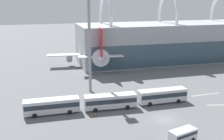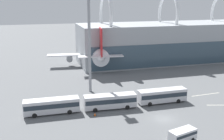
{
  "view_description": "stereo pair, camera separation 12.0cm",
  "coord_description": "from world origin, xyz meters",
  "views": [
    {
      "loc": [
        -24.66,
        -48.21,
        24.16
      ],
      "look_at": [
        -3.67,
        26.36,
        4.0
      ],
      "focal_mm": 45.0,
      "sensor_mm": 36.0,
      "label": 1
    },
    {
      "loc": [
        -24.54,
        -48.24,
        24.16
      ],
      "look_at": [
        -3.67,
        26.36,
        4.0
      ],
      "focal_mm": 45.0,
      "sensor_mm": 36.0,
      "label": 2
    }
  ],
  "objects": [
    {
      "name": "lane_stripe_5",
      "position": [
        -5.31,
        14.09,
        0.0
      ],
      "size": [
        6.28,
        0.99,
        0.01
      ],
      "primitive_type": "cube",
      "rotation": [
        0.0,
        0.0,
        0.12
      ],
      "color": "silver",
      "rests_on": "ground_plane"
    },
    {
      "name": "shuttle_bus_2",
      "position": [
        3.55,
        8.5,
        1.92
      ],
      "size": [
        11.65,
        2.9,
        3.27
      ],
      "rotation": [
        0.0,
        0.0,
        -0.0
      ],
      "color": "silver",
      "rests_on": "ground_plane"
    },
    {
      "name": "traffic_cone_0",
      "position": [
        -13.28,
        5.29,
        0.36
      ],
      "size": [
        0.58,
        0.58,
        0.73
      ],
      "color": "black",
      "rests_on": "ground_plane"
    },
    {
      "name": "service_van_foreground",
      "position": [
        -1.0,
        -9.24,
        1.26
      ],
      "size": [
        5.3,
        3.33,
        2.13
      ],
      "rotation": [
        0.0,
        0.0,
        3.41
      ],
      "color": "silver",
      "rests_on": "ground_plane"
    },
    {
      "name": "airliner_parked_remote",
      "position": [
        54.66,
        61.6,
        4.74
      ],
      "size": [
        32.07,
        30.44,
        12.89
      ],
      "rotation": [
        0.0,
        0.0,
        5.54
      ],
      "color": "silver",
      "rests_on": "ground_plane"
    },
    {
      "name": "lane_stripe_1",
      "position": [
        16.86,
        10.71,
        0.0
      ],
      "size": [
        8.41,
        0.77,
        0.01
      ],
      "primitive_type": "cube",
      "rotation": [
        0.0,
        0.0,
        0.06
      ],
      "color": "silver",
      "rests_on": "ground_plane"
    },
    {
      "name": "shuttle_bus_1",
      "position": [
        -9.16,
        8.26,
        1.92
      ],
      "size": [
        11.76,
        3.35,
        3.27
      ],
      "rotation": [
        0.0,
        0.0,
        -0.05
      ],
      "color": "silver",
      "rests_on": "ground_plane"
    },
    {
      "name": "ground_plane",
      "position": [
        0.0,
        0.0,
        0.0
      ],
      "size": [
        440.0,
        440.0,
        0.0
      ],
      "primitive_type": "plane",
      "color": "slate"
    },
    {
      "name": "shuttle_bus_0",
      "position": [
        -21.88,
        8.94,
        1.92
      ],
      "size": [
        11.68,
        2.99,
        3.27
      ],
      "rotation": [
        0.0,
        0.0,
        -0.01
      ],
      "color": "silver",
      "rests_on": "ground_plane"
    },
    {
      "name": "airliner_at_gate_far",
      "position": [
        -2.64,
        50.74,
        5.13
      ],
      "size": [
        35.91,
        33.97,
        14.77
      ],
      "rotation": [
        0.0,
        0.0,
        1.45
      ],
      "color": "white",
      "rests_on": "ground_plane"
    },
    {
      "name": "lane_stripe_2",
      "position": [
        -7.61,
        11.01,
        0.0
      ],
      "size": [
        9.79,
        2.33,
        0.01
      ],
      "primitive_type": "cube",
      "rotation": [
        0.0,
        0.0,
        -0.21
      ],
      "color": "silver",
      "rests_on": "ground_plane"
    },
    {
      "name": "floodlight_mast",
      "position": [
        -11.05,
        21.27,
        13.88
      ],
      "size": [
        2.17,
        2.17,
        24.08
      ],
      "color": "gray",
      "rests_on": "ground_plane"
    },
    {
      "name": "terminal_building",
      "position": [
        48.83,
        49.31,
        7.7
      ],
      "size": [
        115.73,
        20.45,
        25.95
      ],
      "color": "#9EA3A8",
      "rests_on": "ground_plane"
    }
  ]
}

